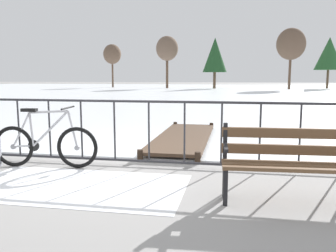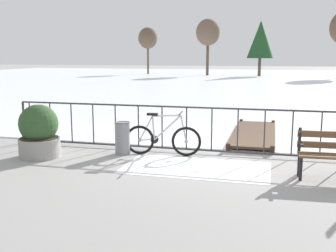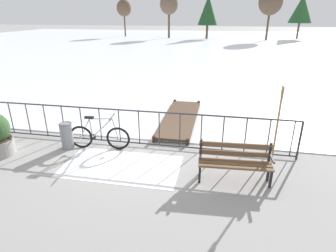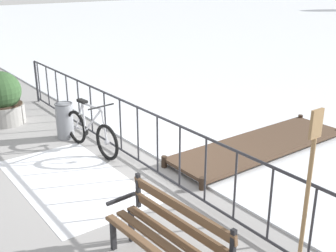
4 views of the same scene
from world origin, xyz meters
TOP-DOWN VIEW (x-y plane):
  - ground_plane at (0.00, 0.00)m, footprint 160.00×160.00m
  - frozen_pond at (0.00, 28.40)m, footprint 80.00×56.00m
  - snow_patch at (0.17, -1.20)m, footprint 2.88×1.56m
  - railing_fence at (0.00, 0.00)m, footprint 9.06×0.06m
  - bicycle_near_railing at (-0.75, -0.37)m, footprint 1.71×0.52m
  - park_bench at (2.86, -1.26)m, footprint 1.63×0.57m
  - wooden_dock at (1.13, 2.16)m, footprint 1.10×3.82m
  - tree_far_west at (13.03, 38.65)m, footprint 3.21×3.21m
  - tree_west_mid at (8.25, 35.31)m, footprint 3.12×3.12m
  - tree_centre at (-13.22, 38.23)m, footprint 2.28×2.28m
  - tree_east_mid at (-0.01, 36.19)m, footprint 2.80×2.80m
  - tree_far_east at (-5.72, 36.53)m, footprint 2.65×2.65m

SIDE VIEW (x-z plane):
  - ground_plane at x=0.00m, z-range 0.00..0.00m
  - snow_patch at x=0.17m, z-range 0.00..0.01m
  - frozen_pond at x=0.00m, z-range 0.00..0.03m
  - wooden_dock at x=1.13m, z-range 0.02..0.22m
  - bicycle_near_railing at x=-0.75m, z-range -0.12..0.86m
  - park_bench at x=2.86m, z-range 0.07..0.96m
  - railing_fence at x=0.00m, z-range 0.02..1.09m
  - tree_east_mid at x=-0.01m, z-range 0.94..6.82m
  - tree_far_west at x=13.03m, z-range 1.09..7.02m
  - tree_centre at x=-13.22m, z-range 1.47..6.99m
  - tree_far_east at x=-5.72m, z-range 1.60..7.81m
  - tree_west_mid at x=8.25m, z-range 1.58..8.23m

